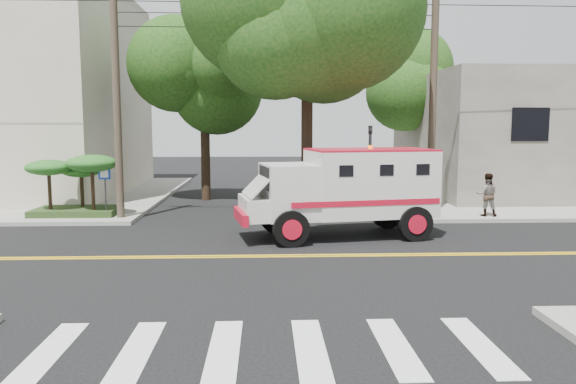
{
  "coord_description": "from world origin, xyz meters",
  "views": [
    {
      "loc": [
        -0.12,
        -15.24,
        3.61
      ],
      "look_at": [
        0.57,
        1.62,
        1.6
      ],
      "focal_mm": 35.0,
      "sensor_mm": 36.0,
      "label": 1
    }
  ],
  "objects": [
    {
      "name": "armored_truck",
      "position": [
        2.49,
        2.66,
        1.63
      ],
      "size": [
        6.58,
        3.43,
        2.86
      ],
      "rotation": [
        0.0,
        0.0,
        0.18
      ],
      "color": "beige",
      "rests_on": "ground"
    },
    {
      "name": "sidewalk_ne",
      "position": [
        13.5,
        13.5,
        0.07
      ],
      "size": [
        17.0,
        17.0,
        0.15
      ],
      "primitive_type": "cube",
      "color": "gray",
      "rests_on": "ground"
    },
    {
      "name": "utility_pole_right",
      "position": [
        6.3,
        6.2,
        4.5
      ],
      "size": [
        0.28,
        0.28,
        9.0
      ],
      "primitive_type": "cylinder",
      "color": "#382D23",
      "rests_on": "ground"
    },
    {
      "name": "pedestrian_b",
      "position": [
        8.37,
        5.72,
        0.97
      ],
      "size": [
        0.93,
        0.8,
        1.64
      ],
      "primitive_type": "imported",
      "rotation": [
        0.0,
        0.0,
        2.89
      ],
      "color": "gray",
      "rests_on": "sidewalk_ne"
    },
    {
      "name": "utility_pole_left",
      "position": [
        -5.6,
        6.0,
        4.5
      ],
      "size": [
        0.28,
        0.28,
        9.0
      ],
      "primitive_type": "cylinder",
      "color": "#382D23",
      "rests_on": "ground"
    },
    {
      "name": "tree_right",
      "position": [
        8.84,
        15.77,
        6.09
      ],
      "size": [
        4.8,
        4.5,
        8.2
      ],
      "color": "black",
      "rests_on": "ground"
    },
    {
      "name": "tree_main",
      "position": [
        1.94,
        6.21,
        7.2
      ],
      "size": [
        6.08,
        5.7,
        9.85
      ],
      "color": "black",
      "rests_on": "ground"
    },
    {
      "name": "ground",
      "position": [
        0.0,
        0.0,
        0.0
      ],
      "size": [
        100.0,
        100.0,
        0.0
      ],
      "primitive_type": "plane",
      "color": "black",
      "rests_on": "ground"
    },
    {
      "name": "pedestrian_a",
      "position": [
        5.5,
        8.14,
        0.98
      ],
      "size": [
        0.62,
        0.42,
        1.66
      ],
      "primitive_type": "imported",
      "rotation": [
        0.0,
        0.0,
        3.1
      ],
      "color": "gray",
      "rests_on": "sidewalk_ne"
    },
    {
      "name": "traffic_signal",
      "position": [
        3.8,
        5.6,
        2.23
      ],
      "size": [
        0.15,
        0.18,
        3.6
      ],
      "color": "#3F3F42",
      "rests_on": "ground"
    },
    {
      "name": "tree_left",
      "position": [
        -2.68,
        11.79,
        5.73
      ],
      "size": [
        4.48,
        4.2,
        7.7
      ],
      "color": "black",
      "rests_on": "ground"
    },
    {
      "name": "building_right",
      "position": [
        15.0,
        14.0,
        3.15
      ],
      "size": [
        14.0,
        12.0,
        6.0
      ],
      "primitive_type": "cube",
      "color": "#5F5A52",
      "rests_on": "sidewalk_ne"
    },
    {
      "name": "sidewalk_nw",
      "position": [
        -13.5,
        13.5,
        0.07
      ],
      "size": [
        17.0,
        17.0,
        0.15
      ],
      "primitive_type": "cube",
      "color": "gray",
      "rests_on": "ground"
    },
    {
      "name": "palm_planter",
      "position": [
        -7.44,
        6.62,
        1.65
      ],
      "size": [
        3.52,
        2.63,
        2.36
      ],
      "color": "#1E3314",
      "rests_on": "sidewalk_nw"
    },
    {
      "name": "accessibility_sign",
      "position": [
        -6.2,
        6.17,
        1.37
      ],
      "size": [
        0.45,
        0.1,
        2.02
      ],
      "color": "#3F3F42",
      "rests_on": "ground"
    }
  ]
}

